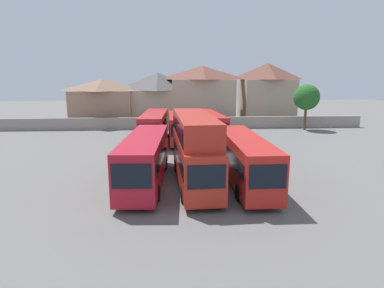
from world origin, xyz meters
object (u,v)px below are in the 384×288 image
(bus_1, at_px, (145,157))
(house_terrace_centre, at_px, (158,98))
(bus_4, at_px, (154,125))
(house_terrace_right, at_px, (202,94))
(bus_3, at_px, (244,157))
(bus_5, at_px, (179,126))
(tree_left_of_lot, at_px, (307,97))
(bus_2, at_px, (195,146))
(house_terrace_left, at_px, (104,101))
(bus_6, at_px, (209,125))
(house_terrace_far_right, at_px, (267,92))

(bus_1, xyz_separation_m, house_terrace_centre, (-0.20, 32.44, 2.33))
(bus_4, distance_m, house_terrace_right, 18.20)
(bus_3, relative_size, bus_5, 1.14)
(bus_3, xyz_separation_m, bus_5, (-4.37, 16.09, -0.08))
(tree_left_of_lot, bearing_deg, house_terrace_right, 149.57)
(house_terrace_right, height_order, tree_left_of_lot, house_terrace_right)
(bus_3, distance_m, house_terrace_right, 32.84)
(bus_2, bearing_deg, bus_4, -170.00)
(house_terrace_left, xyz_separation_m, house_terrace_right, (16.51, 0.64, 1.08))
(house_terrace_left, distance_m, house_terrace_right, 16.56)
(bus_2, relative_size, bus_5, 1.06)
(house_terrace_centre, bearing_deg, bus_5, -79.43)
(bus_2, relative_size, bus_4, 0.93)
(tree_left_of_lot, bearing_deg, bus_2, -127.16)
(house_terrace_left, relative_size, house_terrace_right, 0.94)
(bus_1, bearing_deg, bus_6, 160.42)
(bus_3, height_order, tree_left_of_lot, tree_left_of_lot)
(tree_left_of_lot, bearing_deg, bus_3, -121.31)
(house_terrace_centre, relative_size, house_terrace_right, 0.94)
(tree_left_of_lot, bearing_deg, house_terrace_far_right, 109.30)
(bus_6, bearing_deg, bus_2, -15.01)
(bus_2, distance_m, bus_5, 16.24)
(bus_1, height_order, house_terrace_far_right, house_terrace_far_right)
(bus_3, height_order, bus_5, bus_3)
(bus_2, xyz_separation_m, house_terrace_centre, (-3.81, 32.98, 1.48))
(bus_3, bearing_deg, house_terrace_centre, -167.06)
(house_terrace_left, height_order, house_terrace_far_right, house_terrace_far_right)
(bus_5, xyz_separation_m, tree_left_of_lot, (19.03, 8.02, 2.95))
(bus_5, bearing_deg, bus_1, -11.49)
(bus_3, relative_size, house_terrace_left, 1.16)
(bus_4, xyz_separation_m, house_terrace_far_right, (18.79, 17.11, 3.17))
(bus_6, relative_size, tree_left_of_lot, 1.62)
(bus_1, distance_m, bus_6, 16.92)
(bus_1, distance_m, tree_left_of_lot, 32.42)
(house_terrace_left, bearing_deg, house_terrace_far_right, 2.82)
(bus_2, xyz_separation_m, house_terrace_left, (-12.81, 32.18, 0.95))
(house_terrace_far_right, bearing_deg, house_terrace_left, -177.18)
(house_terrace_right, height_order, house_terrace_far_right, house_terrace_far_right)
(bus_5, bearing_deg, bus_3, 14.33)
(bus_3, xyz_separation_m, house_terrace_centre, (-7.50, 32.87, 2.37))
(tree_left_of_lot, bearing_deg, bus_5, -157.15)
(bus_4, height_order, house_terrace_centre, house_terrace_centre)
(house_terrace_centre, bearing_deg, house_terrace_right, -1.21)
(bus_4, bearing_deg, bus_6, 90.17)
(house_terrace_centre, distance_m, house_terrace_far_right, 18.92)
(bus_2, bearing_deg, house_terrace_far_right, 153.11)
(bus_5, relative_size, house_terrace_far_right, 1.02)
(bus_6, bearing_deg, bus_3, -2.01)
(bus_6, height_order, house_terrace_left, house_terrace_left)
(bus_3, bearing_deg, tree_left_of_lot, 148.77)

